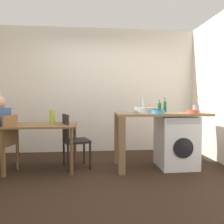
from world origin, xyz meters
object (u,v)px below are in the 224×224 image
at_px(bottle_squat_brown, 165,106).
at_px(utensil_crock, 196,108).
at_px(washing_machine, 176,142).
at_px(mixing_bowl, 158,112).
at_px(dining_table, 42,130).
at_px(vase, 52,117).
at_px(bottle_tall_green, 159,107).
at_px(chair_opposite, 72,138).
at_px(colander, 193,112).
at_px(chair_person_seat, 4,140).

relative_size(bottle_squat_brown, utensil_crock, 0.82).
distance_m(washing_machine, mixing_bowl, 0.67).
height_order(dining_table, vase, vase).
bearing_deg(dining_table, bottle_squat_brown, 2.92).
height_order(bottle_squat_brown, utensil_crock, utensil_crock).
relative_size(bottle_tall_green, bottle_squat_brown, 0.87).
xyz_separation_m(chair_opposite, vase, (-0.33, 0.07, 0.34)).
height_order(utensil_crock, colander, utensil_crock).
xyz_separation_m(chair_person_seat, vase, (0.70, 0.21, 0.34)).
bearing_deg(washing_machine, utensil_crock, 8.10).
distance_m(washing_machine, utensil_crock, 0.67).
height_order(chair_person_seat, washing_machine, chair_person_seat).
relative_size(chair_opposite, utensil_crock, 3.00).
relative_size(mixing_bowl, vase, 0.92).
distance_m(chair_opposite, mixing_bowl, 1.46).
bearing_deg(colander, washing_machine, 130.74).
distance_m(mixing_bowl, utensil_crock, 0.79).
height_order(chair_person_seat, vase, vase).
distance_m(washing_machine, bottle_squat_brown, 0.64).
xyz_separation_m(bottle_tall_green, vase, (-1.83, 0.03, -0.16)).
height_order(chair_person_seat, bottle_squat_brown, bottle_squat_brown).
xyz_separation_m(mixing_bowl, colander, (0.57, -0.02, -0.00)).
distance_m(chair_person_seat, bottle_tall_green, 2.58).
distance_m(dining_table, mixing_bowl, 1.89).
bearing_deg(colander, bottle_squat_brown, 129.50).
xyz_separation_m(chair_person_seat, colander, (2.96, -0.18, 0.44)).
bearing_deg(mixing_bowl, dining_table, 171.69).
relative_size(chair_person_seat, chair_opposite, 1.00).
relative_size(bottle_tall_green, utensil_crock, 0.71).
relative_size(chair_person_seat, colander, 4.50).
relative_size(colander, vase, 0.89).
distance_m(bottle_squat_brown, vase, 1.94).
xyz_separation_m(bottle_squat_brown, utensil_crock, (0.51, -0.13, -0.04)).
bearing_deg(colander, dining_table, 173.15).
bearing_deg(bottle_squat_brown, vase, -179.82).
xyz_separation_m(bottle_tall_green, mixing_bowl, (-0.13, -0.34, -0.06)).
distance_m(chair_person_seat, vase, 0.81).
bearing_deg(dining_table, utensil_crock, -0.42).
distance_m(chair_opposite, bottle_squat_brown, 1.69).
bearing_deg(chair_person_seat, chair_opposite, -71.25).
bearing_deg(colander, mixing_bowl, 177.98).
bearing_deg(dining_table, chair_opposite, 3.29).
height_order(chair_person_seat, bottle_tall_green, bottle_tall_green).
xyz_separation_m(chair_person_seat, bottle_squat_brown, (2.63, 0.22, 0.52)).
relative_size(dining_table, bottle_squat_brown, 4.49).
relative_size(mixing_bowl, utensil_crock, 0.70).
bearing_deg(utensil_crock, bottle_tall_green, 171.37).
bearing_deg(mixing_bowl, bottle_tall_green, 68.73).
bearing_deg(bottle_tall_green, mixing_bowl, -111.27).
relative_size(dining_table, vase, 4.88).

